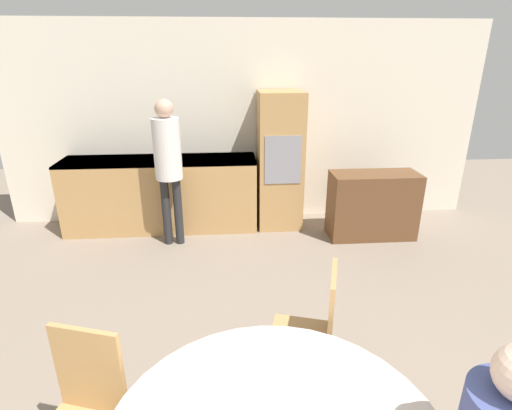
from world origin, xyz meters
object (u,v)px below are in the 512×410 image
Objects in this scene: oven_unit at (280,161)px; person_standing at (168,157)px; sideboard at (372,205)px; chair_far_right at (315,328)px.

person_standing is at bearing -159.67° from oven_unit.
person_standing reaches higher than sideboard.
person_standing is at bearing -179.38° from sideboard.
chair_far_right is 0.56× the size of person_standing.
chair_far_right is at bearing -92.90° from oven_unit.
sideboard is at bearing 0.62° from person_standing.
chair_far_right is (-0.15, -2.92, -0.34)m from oven_unit.
person_standing reaches higher than chair_far_right.
sideboard is 0.62× the size of person_standing.
chair_far_right is 2.76m from person_standing.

